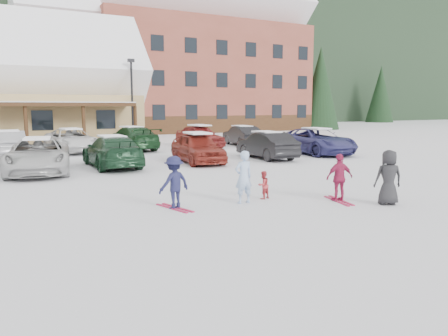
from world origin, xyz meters
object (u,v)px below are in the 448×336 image
parked_car_6 (316,141)px  parked_car_13 (242,136)px  parked_car_5 (267,145)px  parked_car_4 (198,148)px  alpine_hotel (181,55)px  lamp_post (132,96)px  child_magenta (340,178)px  bystander_dark (388,177)px  child_navy (174,182)px  parked_car_10 (71,140)px  toddler_red (263,185)px  parked_car_2 (38,156)px  parked_car_3 (112,152)px  adult_skier (244,177)px  parked_car_11 (132,138)px  parked_car_9 (10,144)px  parked_car_12 (200,136)px

parked_car_6 → parked_car_13: 7.00m
parked_car_5 → parked_car_6: 3.88m
parked_car_4 → parked_car_5: (3.97, -0.14, -0.03)m
alpine_hotel → parked_car_13: alpine_hotel is taller
lamp_post → child_magenta: bearing=-91.7°
bystander_dark → parked_car_4: (-0.88, 11.02, -0.04)m
child_navy → parked_car_10: size_ratio=0.28×
toddler_red → parked_car_13: (8.66, 16.05, 0.27)m
bystander_dark → parked_car_2: (-8.16, 11.03, -0.05)m
child_magenta → parked_car_13: size_ratio=0.33×
parked_car_3 → parked_car_10: (-0.59, 7.72, 0.00)m
parked_car_5 → parked_car_13: bearing=-107.6°
adult_skier → toddler_red: 0.92m
parked_car_5 → child_magenta: bearing=71.4°
parked_car_3 → parked_car_6: (11.93, 0.05, 0.04)m
alpine_hotel → child_magenta: alpine_hotel is taller
parked_car_2 → parked_car_11: (6.20, 7.68, 0.01)m
parked_car_9 → lamp_post: bearing=-145.2°
parked_car_2 → parked_car_3: parked_car_2 is taller
alpine_hotel → parked_car_12: 23.60m
parked_car_6 → parked_car_9: bearing=158.9°
adult_skier → bystander_dark: 4.08m
parked_car_9 → parked_car_2: bearing=96.6°
bystander_dark → parked_car_4: bystander_dark is taller
toddler_red → parked_car_2: parked_car_2 is taller
adult_skier → parked_car_10: adult_skier is taller
bystander_dark → parked_car_6: (6.93, 11.44, -0.03)m
lamp_post → parked_car_2: bearing=-120.6°
lamp_post → parked_car_12: size_ratio=1.42×
child_navy → parked_car_2: parked_car_2 is taller
alpine_hotel → child_magenta: 40.80m
alpine_hotel → bystander_dark: size_ratio=20.13×
parked_car_4 → parked_car_13: (6.86, 7.35, -0.05)m
parked_car_5 → parked_car_13: size_ratio=1.03×
toddler_red → parked_car_5: 10.34m
child_magenta → parked_car_9: (-8.05, 17.52, 0.01)m
parked_car_9 → parked_car_13: size_ratio=1.03×
alpine_hotel → adult_skier: (-13.55, -37.40, -7.87)m
toddler_red → bystander_dark: size_ratio=0.54×
parked_car_3 → parked_car_12: size_ratio=1.11×
bystander_dark → parked_car_6: bystander_dark is taller
parked_car_9 → parked_car_10: 3.42m
parked_car_4 → parked_car_13: 10.05m
alpine_hotel → parked_car_5: (-6.95, -28.60, -7.92)m
parked_car_3 → parked_car_11: bearing=-112.5°
parked_car_4 → parked_car_11: bearing=102.8°
toddler_red → parked_car_9: (-6.27, 16.19, 0.29)m
parked_car_9 → adult_skier: bearing=108.8°
parked_car_11 → parked_car_12: bearing=170.8°
parked_car_6 → parked_car_10: 14.68m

